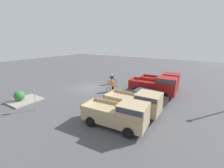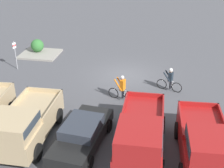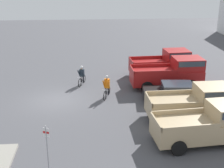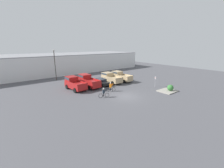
% 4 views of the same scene
% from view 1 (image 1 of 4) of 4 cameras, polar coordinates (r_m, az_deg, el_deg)
% --- Properties ---
extents(ground_plane, '(80.00, 80.00, 0.00)m').
position_cam_1_polar(ground_plane, '(21.47, -8.53, -1.31)').
color(ground_plane, '#4C4C51').
extents(pickup_truck_0, '(2.48, 5.10, 2.29)m').
position_cam_1_polar(pickup_truck_0, '(21.31, 18.76, 1.15)').
color(pickup_truck_0, maroon).
rests_on(pickup_truck_0, ground_plane).
extents(pickup_truck_1, '(2.33, 5.53, 2.36)m').
position_cam_1_polar(pickup_truck_1, '(18.68, 16.44, -0.59)').
color(pickup_truck_1, maroon).
rests_on(pickup_truck_1, ground_plane).
extents(sedan_0, '(2.31, 4.80, 1.33)m').
position_cam_1_polar(sedan_0, '(16.41, 12.20, -4.62)').
color(sedan_0, black).
rests_on(sedan_0, ground_plane).
extents(pickup_truck_2, '(2.39, 5.04, 2.11)m').
position_cam_1_polar(pickup_truck_2, '(13.72, 9.42, -6.81)').
color(pickup_truck_2, tan).
rests_on(pickup_truck_2, ground_plane).
extents(pickup_truck_3, '(2.53, 5.18, 2.14)m').
position_cam_1_polar(pickup_truck_3, '(11.54, 2.89, -11.27)').
color(pickup_truck_3, tan).
rests_on(pickup_truck_3, ground_plane).
extents(cyclist_0, '(1.76, 0.66, 1.67)m').
position_cam_1_polar(cyclist_0, '(19.37, 0.08, -0.54)').
color(cyclist_0, black).
rests_on(cyclist_0, ground_plane).
extents(cyclist_1, '(1.66, 0.63, 1.60)m').
position_cam_1_polar(cyclist_1, '(22.62, 0.02, 1.91)').
color(cyclist_1, black).
rests_on(cyclist_1, ground_plane).
extents(fire_lane_sign, '(0.14, 0.29, 2.19)m').
position_cam_1_polar(fire_lane_sign, '(15.84, -27.36, -4.42)').
color(fire_lane_sign, '#9E9EA3').
rests_on(fire_lane_sign, ground_plane).
extents(curb_island, '(3.11, 2.65, 0.15)m').
position_cam_1_polar(curb_island, '(19.11, -30.31, -5.48)').
color(curb_island, gray).
rests_on(curb_island, ground_plane).
extents(shrub, '(1.08, 1.08, 1.08)m').
position_cam_1_polar(shrub, '(19.05, -31.85, -3.81)').
color(shrub, '#337033').
rests_on(shrub, curb_island).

